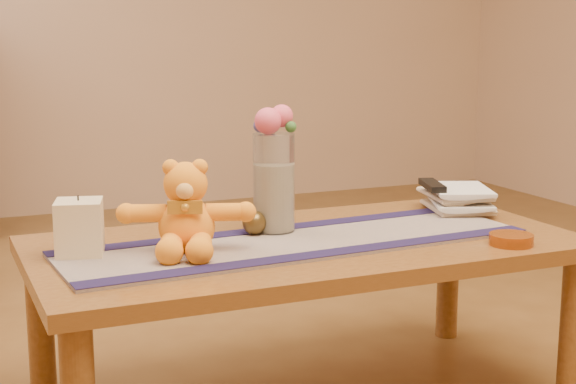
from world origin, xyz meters
name	(u,v)px	position (x,y,z in m)	size (l,w,h in m)	color
coffee_table_top	(306,247)	(0.00, 0.00, 0.43)	(1.40, 0.70, 0.04)	brown
table_leg_fr	(573,332)	(0.64, -0.29, 0.21)	(0.07, 0.07, 0.41)	brown
table_leg_bl	(41,329)	(-0.64, 0.29, 0.21)	(0.07, 0.07, 0.41)	brown
table_leg_br	(448,275)	(0.64, 0.29, 0.21)	(0.07, 0.07, 0.41)	brown
persian_runner	(297,242)	(-0.04, -0.03, 0.45)	(1.20, 0.35, 0.01)	#1D1B4C
runner_border_near	(324,253)	(-0.03, -0.17, 0.46)	(1.20, 0.06, 0.00)	#171236
runner_border_far	(272,229)	(-0.05, 0.12, 0.46)	(1.20, 0.06, 0.00)	#171236
teddy_bear	(186,208)	(-0.32, -0.01, 0.56)	(0.31, 0.26, 0.21)	orange
pillar_candle	(79,227)	(-0.56, 0.06, 0.52)	(0.11, 0.11, 0.13)	beige
candle_wick	(78,198)	(-0.56, 0.06, 0.59)	(0.00, 0.00, 0.01)	black
glass_vase	(274,183)	(-0.05, 0.10, 0.59)	(0.11, 0.11, 0.26)	silver
potpourri_fill	(274,197)	(-0.05, 0.10, 0.55)	(0.09, 0.09, 0.18)	beige
rose_left	(268,121)	(-0.07, 0.09, 0.75)	(0.07, 0.07, 0.07)	#E6516F
rose_right	(282,116)	(-0.02, 0.10, 0.76)	(0.06, 0.06, 0.06)	#E6516F
blue_flower_back	(272,122)	(-0.04, 0.13, 0.75)	(0.04, 0.04, 0.04)	#464899
blue_flower_side	(260,126)	(-0.08, 0.12, 0.74)	(0.04, 0.04, 0.04)	#464899
leaf_sprig	(291,127)	(-0.01, 0.08, 0.74)	(0.03, 0.03, 0.03)	#33662D
bronze_ball	(254,223)	(-0.11, 0.08, 0.49)	(0.06, 0.06, 0.06)	#493718
book_bottom	(431,209)	(0.48, 0.16, 0.46)	(0.17, 0.22, 0.02)	beige
book_lower	(433,203)	(0.48, 0.15, 0.48)	(0.16, 0.22, 0.02)	beige
book_upper	(429,197)	(0.48, 0.16, 0.50)	(0.17, 0.22, 0.02)	beige
book_top	(433,191)	(0.48, 0.16, 0.52)	(0.16, 0.22, 0.02)	beige
tv_remote	(432,185)	(0.48, 0.15, 0.54)	(0.04, 0.16, 0.02)	black
amber_dish	(511,239)	(0.45, -0.25, 0.46)	(0.11, 0.11, 0.03)	#BF5914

